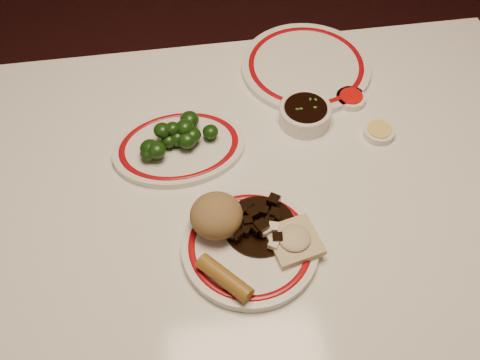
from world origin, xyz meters
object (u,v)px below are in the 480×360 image
at_px(main_plate, 250,247).
at_px(spring_roll, 225,278).
at_px(rice_mound, 216,216).
at_px(soy_bowl, 305,115).
at_px(dining_table, 267,221).
at_px(stirfry_heap, 259,224).
at_px(fried_wonton, 294,240).
at_px(broccoli_plate, 179,147).
at_px(broccoli_pile, 176,136).

height_order(main_plate, spring_roll, spring_roll).
bearing_deg(rice_mound, soy_bowl, 48.60).
relative_size(dining_table, stirfry_heap, 9.15).
xyz_separation_m(rice_mound, soy_bowl, (0.21, 0.24, -0.03)).
bearing_deg(fried_wonton, soy_bowl, 74.14).
relative_size(fried_wonton, broccoli_plate, 0.36).
bearing_deg(dining_table, broccoli_pile, 139.46).
distance_m(main_plate, fried_wonton, 0.08).
height_order(dining_table, main_plate, main_plate).
distance_m(main_plate, soy_bowl, 0.33).
bearing_deg(stirfry_heap, main_plate, -123.14).
bearing_deg(broccoli_pile, soy_bowl, 7.47).
relative_size(fried_wonton, soy_bowl, 0.96).
distance_m(spring_roll, soy_bowl, 0.42).
distance_m(spring_roll, broccoli_plate, 0.32).
xyz_separation_m(broccoli_pile, soy_bowl, (0.27, 0.04, -0.02)).
xyz_separation_m(dining_table, stirfry_heap, (-0.03, -0.08, 0.12)).
bearing_deg(broccoli_pile, spring_roll, -80.44).
height_order(rice_mound, stirfry_heap, rice_mound).
height_order(fried_wonton, broccoli_plate, fried_wonton).
relative_size(main_plate, soy_bowl, 2.82).
height_order(fried_wonton, stirfry_heap, stirfry_heap).
bearing_deg(rice_mound, dining_table, 32.20).
bearing_deg(soy_bowl, fried_wonton, -105.86).
bearing_deg(main_plate, stirfry_heap, 56.86).
xyz_separation_m(dining_table, main_plate, (-0.06, -0.12, 0.10)).
distance_m(dining_table, soy_bowl, 0.23).
bearing_deg(fried_wonton, dining_table, 99.74).
distance_m(rice_mound, fried_wonton, 0.14).
distance_m(rice_mound, soy_bowl, 0.33).
relative_size(rice_mound, spring_roll, 0.89).
relative_size(dining_table, main_plate, 3.99).
distance_m(dining_table, main_plate, 0.16).
bearing_deg(broccoli_pile, main_plate, -67.09).
distance_m(dining_table, broccoli_pile, 0.25).
bearing_deg(rice_mound, fried_wonton, -23.19).
relative_size(main_plate, rice_mound, 3.18).
relative_size(dining_table, soy_bowl, 11.26).
bearing_deg(main_plate, broccoli_pile, 112.91).
height_order(stirfry_heap, broccoli_pile, broccoli_pile).
relative_size(stirfry_heap, soy_bowl, 1.23).
bearing_deg(broccoli_pile, rice_mound, -75.19).
bearing_deg(spring_roll, soy_bowl, 17.55).
xyz_separation_m(rice_mound, spring_roll, (-0.00, -0.11, -0.02)).
relative_size(spring_roll, broccoli_pile, 0.67).
distance_m(main_plate, broccoli_plate, 0.27).
distance_m(fried_wonton, broccoli_plate, 0.32).
bearing_deg(main_plate, broccoli_plate, 112.51).
height_order(spring_roll, fried_wonton, spring_roll).
bearing_deg(broccoli_plate, dining_table, -40.31).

